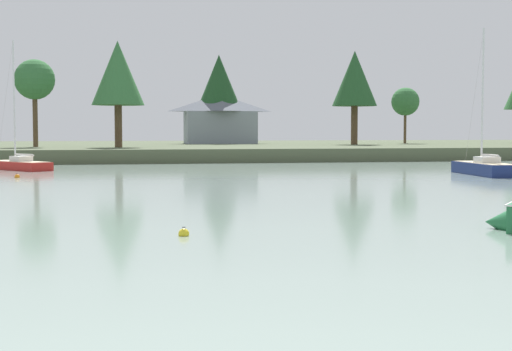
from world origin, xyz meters
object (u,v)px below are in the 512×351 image
object	(u,v)px
sailboat_red	(19,167)
mooring_buoy_orange	(17,177)
sailboat_navy	(485,172)
mooring_buoy_yellow	(184,234)

from	to	relation	value
sailboat_red	mooring_buoy_orange	bearing A→B (deg)	-83.96
sailboat_navy	mooring_buoy_yellow	bearing A→B (deg)	-132.10
sailboat_navy	mooring_buoy_yellow	size ratio (longest dim) A/B	28.76
sailboat_red	mooring_buoy_orange	xyz separation A→B (m)	(1.17, -11.09, -0.17)
sailboat_navy	mooring_buoy_yellow	world-z (taller)	sailboat_navy
sailboat_red	mooring_buoy_orange	distance (m)	11.15
sailboat_red	mooring_buoy_yellow	distance (m)	44.82
sailboat_navy	mooring_buoy_orange	size ratio (longest dim) A/B	26.86
mooring_buoy_yellow	mooring_buoy_orange	size ratio (longest dim) A/B	0.93
sailboat_navy	mooring_buoy_orange	bearing A→B (deg)	174.59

